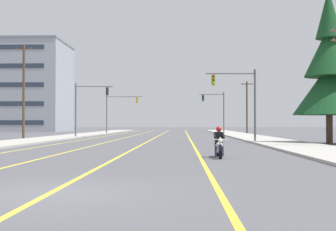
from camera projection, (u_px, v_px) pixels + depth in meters
ground_plane at (60, 193)px, 10.10m from camera, size 400.00×400.00×0.00m
lane_stripe_center at (158, 136)px, 55.07m from camera, size 0.16×100.00×0.01m
lane_stripe_left at (131, 136)px, 55.18m from camera, size 0.16×100.00×0.01m
lane_stripe_right at (188, 136)px, 54.96m from camera, size 0.16×100.00×0.01m
lane_stripe_far_left at (104, 136)px, 55.28m from camera, size 0.16×100.00×0.01m
sidewalk_kerb_right at (251, 137)px, 49.75m from camera, size 4.40×110.00×0.14m
sidewalk_kerb_left at (64, 137)px, 50.40m from camera, size 4.40×110.00×0.14m
motorcycle_with_rider at (219, 145)px, 20.58m from camera, size 0.70×2.19×1.46m
traffic_signal_near_right at (241, 95)px, 37.36m from camera, size 4.26×0.48×6.20m
traffic_signal_near_left at (86, 102)px, 50.34m from camera, size 4.29×0.58×6.20m
traffic_signal_mid_right at (217, 107)px, 63.77m from camera, size 3.62×0.37×6.20m
traffic_signal_mid_left at (117, 108)px, 69.37m from camera, size 5.69×0.44×6.20m
utility_pole_left_near at (24, 90)px, 45.73m from camera, size 1.84×0.26×9.79m
utility_pole_right_far at (247, 107)px, 69.38m from camera, size 1.84×0.26×8.24m
conifer_tree_right_verge_near at (329, 72)px, 34.66m from camera, size 5.60×5.60×12.33m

